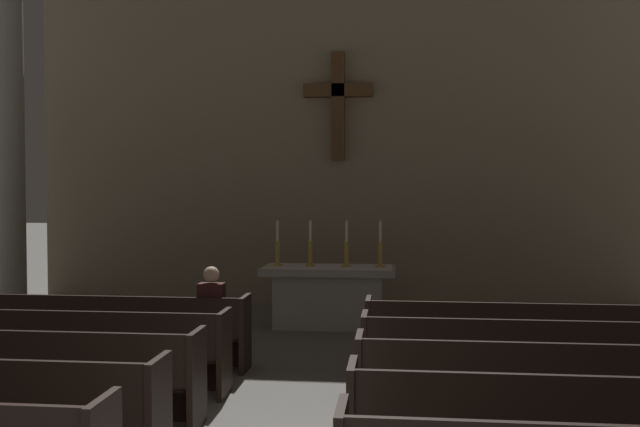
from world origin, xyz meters
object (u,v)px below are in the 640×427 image
object	(u,v)px
pew_left_row_4	(53,349)
altar	(328,295)
pew_left_row_3	(0,374)
candlestick_outer_left	(277,251)
pew_left_row_5	(94,330)
lone_worshipper	(213,315)
pew_right_row_5	(533,340)
candlestick_inner_right	(347,252)
column_left_second	(7,148)
pew_right_row_4	(553,362)
candlestick_outer_right	(380,252)
pew_right_row_3	(579,392)
candlestick_inner_left	(310,251)

from	to	relation	value
pew_left_row_4	altar	world-z (taller)	altar
pew_left_row_3	candlestick_outer_left	distance (m)	5.45
pew_left_row_4	pew_left_row_5	bearing A→B (deg)	90.00
candlestick_outer_left	pew_left_row_4	bearing A→B (deg)	-115.44
candlestick_outer_left	lone_worshipper	world-z (taller)	candlestick_outer_left
pew_left_row_5	lone_worshipper	bearing A→B (deg)	1.44
pew_left_row_3	candlestick_outer_left	world-z (taller)	candlestick_outer_left
pew_right_row_5	candlestick_inner_right	bearing A→B (deg)	130.08
column_left_second	altar	size ratio (longest dim) A/B	2.78
pew_right_row_4	candlestick_outer_left	xyz separation A→B (m)	(-3.59, 3.98, 0.78)
candlestick_outer_left	candlestick_outer_right	world-z (taller)	same
pew_right_row_3	candlestick_inner_right	distance (m)	5.66
candlestick_inner_right	pew_right_row_3	bearing A→B (deg)	-64.20
pew_right_row_3	candlestick_outer_left	distance (m)	6.25
altar	candlestick_outer_right	distance (m)	1.12
pew_right_row_4	candlestick_inner_right	world-z (taller)	candlestick_inner_right
candlestick_outer_left	lone_worshipper	xyz separation A→B (m)	(-0.34, -2.86, -0.56)
pew_left_row_4	candlestick_inner_left	world-z (taller)	candlestick_inner_left
pew_right_row_5	pew_right_row_4	bearing A→B (deg)	-90.00
pew_left_row_4	pew_right_row_4	bearing A→B (deg)	0.00
pew_left_row_4	candlestick_inner_right	xyz separation A→B (m)	(3.04, 3.98, 0.78)
altar	candlestick_outer_right	world-z (taller)	candlestick_outer_right
pew_left_row_3	pew_left_row_5	size ratio (longest dim) A/B	1.00
lone_worshipper	column_left_second	bearing A→B (deg)	147.70
pew_right_row_3	candlestick_outer_left	world-z (taller)	candlestick_outer_left
pew_left_row_3	altar	size ratio (longest dim) A/B	1.82
column_left_second	lone_worshipper	world-z (taller)	column_left_second
pew_right_row_3	lone_worshipper	distance (m)	4.50
pew_left_row_3	candlestick_inner_right	size ratio (longest dim) A/B	5.31
pew_left_row_5	candlestick_outer_left	xyz separation A→B (m)	(1.89, 2.90, 0.78)
candlestick_outer_right	altar	bearing A→B (deg)	-180.00
pew_left_row_3	pew_right_row_4	bearing A→B (deg)	11.09
pew_left_row_5	candlestick_inner_left	distance (m)	3.87
pew_right_row_4	pew_right_row_3	bearing A→B (deg)	-90.00
pew_left_row_3	candlestick_inner_left	bearing A→B (deg)	64.20
altar	pew_right_row_3	bearing A→B (deg)	-61.51
pew_left_row_4	pew_right_row_4	world-z (taller)	same
pew_left_row_4	column_left_second	size ratio (longest dim) A/B	0.65
pew_right_row_3	candlestick_outer_right	xyz separation A→B (m)	(-1.89, 5.05, 0.78)
altar	candlestick_outer_left	world-z (taller)	candlestick_outer_left
pew_left_row_3	pew_left_row_4	bearing A→B (deg)	90.00
pew_right_row_5	column_left_second	distance (m)	9.03
pew_left_row_4	lone_worshipper	size ratio (longest dim) A/B	3.03
candlestick_inner_right	candlestick_outer_right	size ratio (longest dim) A/B	1.00
pew_right_row_4	candlestick_outer_left	size ratio (longest dim) A/B	5.31
candlestick_inner_left	candlestick_inner_right	bearing A→B (deg)	0.00
altar	candlestick_inner_left	xyz separation A→B (m)	(-0.30, 0.00, 0.72)
pew_left_row_3	lone_worshipper	bearing A→B (deg)	54.61
pew_right_row_4	candlestick_outer_left	world-z (taller)	candlestick_outer_left
pew_right_row_5	candlestick_outer_right	world-z (taller)	candlestick_outer_right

